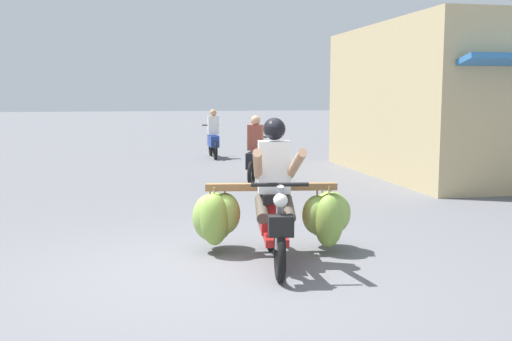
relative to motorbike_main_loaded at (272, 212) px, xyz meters
name	(u,v)px	position (x,y,z in m)	size (l,w,h in m)	color
ground_plane	(210,276)	(-0.80, -0.69, -0.50)	(120.00, 120.00, 0.00)	slate
motorbike_main_loaded	(272,212)	(0.00, 0.00, 0.00)	(1.91, 1.88, 1.58)	black
motorbike_distant_ahead_left	(213,138)	(0.72, 10.59, 0.07)	(0.50, 1.62, 1.40)	black
motorbike_distant_ahead_right	(256,156)	(0.93, 5.48, 0.07)	(0.77, 1.53, 1.40)	black
shopfront_building	(469,101)	(6.01, 6.06, 1.18)	(4.63, 6.56, 3.35)	tan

